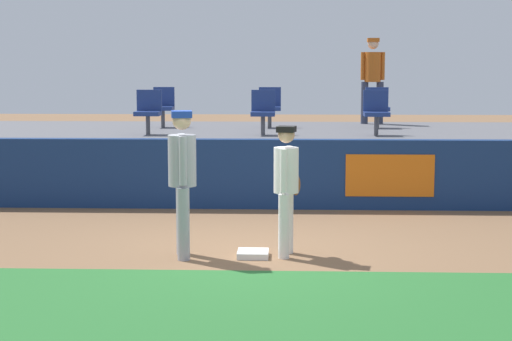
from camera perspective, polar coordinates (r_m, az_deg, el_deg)
The scene contains 14 objects.
ground_plane at distance 10.97m, azimuth -0.31°, elevation -5.75°, with size 60.00×60.00×0.00m, color brown.
grass_foreground_strip at distance 8.75m, azimuth -0.99°, elevation -9.14°, with size 18.00×2.80×0.01m, color #26662B.
first_base at distance 10.80m, azimuth -0.21°, elevation -5.74°, with size 0.40×0.40×0.08m, color white.
player_fielder_home at distance 10.71m, azimuth 2.12°, elevation -0.75°, with size 0.39×0.52×1.69m.
player_runner_visitor at distance 10.65m, azimuth -5.08°, elevation -0.18°, with size 0.42×0.52×1.89m.
field_wall at distance 14.28m, azimuth 0.35°, elevation -0.23°, with size 18.00×0.26×1.20m.
bleacher_platform at distance 16.83m, azimuth 0.60°, elevation 0.84°, with size 18.00×4.80×1.15m, color #59595E.
seat_front_center at distance 15.62m, azimuth 0.48°, elevation 4.19°, with size 0.45×0.44×0.84m.
seat_back_right at distance 17.51m, azimuth 8.32°, elevation 4.46°, with size 0.48×0.44×0.84m.
seat_back_left at distance 17.61m, azimuth -6.38°, elevation 4.51°, with size 0.44×0.44×0.84m.
seat_front_right at distance 15.70m, azimuth 8.25°, elevation 4.14°, with size 0.47×0.44×0.84m.
seat_front_left at distance 15.84m, azimuth -7.40°, elevation 4.18°, with size 0.47×0.44×0.84m.
seat_back_center at distance 17.42m, azimuth 0.95°, elevation 4.52°, with size 0.46×0.44×0.84m.
spectator_hooded at distance 18.65m, azimuth 8.01°, elevation 6.55°, with size 0.53×0.36×1.89m.
Camera 1 is at (0.48, -10.67, 2.49)m, focal length 58.28 mm.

